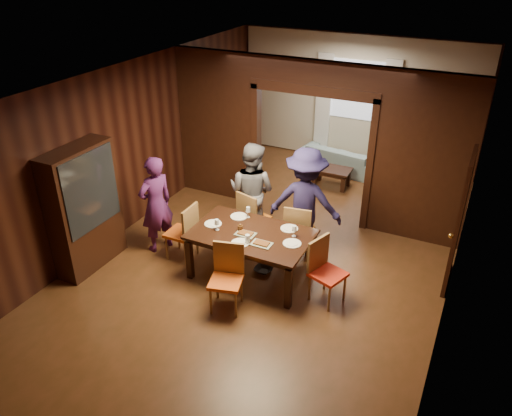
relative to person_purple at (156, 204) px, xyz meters
The scene contains 32 objects.
floor 2.11m from the person_purple, 19.57° to the left, with size 9.00×9.00×0.00m, color #4A2D14.
ceiling 2.83m from the person_purple, 19.57° to the left, with size 5.50×9.00×0.02m, color silver.
room_walls 3.19m from the person_purple, 54.24° to the left, with size 5.52×9.01×2.90m.
person_purple is the anchor object (origin of this frame).
person_grey 1.61m from the person_purple, 40.00° to the left, with size 0.85×0.66×1.75m, color slate.
person_navy 2.43m from the person_purple, 24.24° to the left, with size 1.19×0.68×1.84m, color #211B45.
sofa 4.86m from the person_purple, 68.67° to the left, with size 1.89×0.74×0.55m, color #81A0A9.
serving_bowl 1.89m from the person_purple, ahead, with size 0.28×0.28×0.07m, color black.
dining_table 1.80m from the person_purple, ahead, with size 1.80×1.12×0.76m, color black.
coffee_table 4.09m from the person_purple, 62.95° to the left, with size 0.80×0.50×0.40m, color black.
chair_left 0.61m from the person_purple, ahead, with size 0.44×0.44×0.97m, color #C84E12, non-canonical shape.
chair_right 3.03m from the person_purple, ahead, with size 0.44×0.44×0.97m, color red, non-canonical shape.
chair_far_l 1.66m from the person_purple, 33.68° to the left, with size 0.44×0.44×0.97m, color #C05712, non-canonical shape.
chair_far_r 2.37m from the person_purple, 20.74° to the left, with size 0.44×0.44×0.97m, color orange, non-canonical shape.
chair_near 2.01m from the person_purple, 26.20° to the right, with size 0.44×0.44×0.97m, color #E75715, non-canonical shape.
hutch 1.12m from the person_purple, 129.62° to the right, with size 0.40×1.20×2.00m, color black.
door_right 4.67m from the person_purple, 14.25° to the left, with size 0.06×0.90×2.10m, color black.
window_far 5.48m from the person_purple, 70.27° to the left, with size 1.20×0.03×1.30m, color silver.
curtain_left 5.18m from the person_purple, 77.98° to the left, with size 0.35×0.06×2.40m, color white.
curtain_right 5.68m from the person_purple, 62.97° to the left, with size 0.35×0.06×2.40m, color white.
plate_left 1.10m from the person_purple, ahead, with size 0.27×0.27×0.01m, color white.
plate_far_l 1.39m from the person_purple, 14.50° to the left, with size 0.27×0.27×0.01m, color white.
plate_far_r 2.24m from the person_purple, ahead, with size 0.27×0.27×0.01m, color silver.
plate_right 2.41m from the person_purple, ahead, with size 0.27×0.27×0.01m, color silver.
plate_near 1.76m from the person_purple, 11.08° to the right, with size 0.27×0.27×0.01m, color silver.
platter_a 1.69m from the person_purple, ahead, with size 0.30×0.20×0.04m, color gray.
platter_b 2.04m from the person_purple, ahead, with size 0.30×0.20×0.04m, color gray.
wineglass_left 1.24m from the person_purple, ahead, with size 0.08×0.08×0.18m, color white, non-canonical shape.
wineglass_far 1.54m from the person_purple, 15.14° to the left, with size 0.08×0.08×0.18m, color white, non-canonical shape.
wineglass_right 2.36m from the person_purple, ahead, with size 0.08×0.08×0.18m, color silver, non-canonical shape.
tumbler 1.84m from the person_purple, ahead, with size 0.07×0.07×0.14m, color silver.
condiment_jar 1.56m from the person_purple, ahead, with size 0.08×0.08×0.11m, color #492911, non-canonical shape.
Camera 1 is at (2.80, -6.39, 4.66)m, focal length 35.00 mm.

